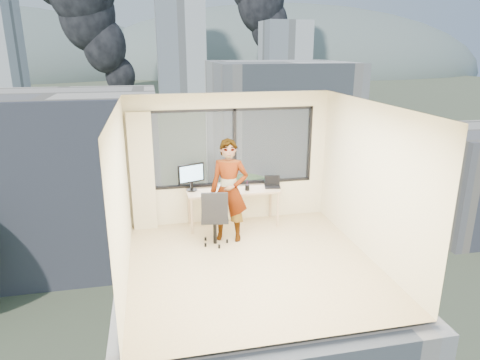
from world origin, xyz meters
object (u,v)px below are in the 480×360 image
object	(u,v)px
monitor	(191,177)
person	(229,191)
game_console	(225,185)
desk	(233,207)
handbag	(270,180)
chair	(215,216)
laptop	(273,183)

from	to	relation	value
monitor	person	bearing A→B (deg)	-71.10
monitor	game_console	xyz separation A→B (m)	(0.67, 0.07, -0.24)
desk	handbag	size ratio (longest dim) A/B	7.48
chair	handbag	bearing A→B (deg)	44.15
handbag	person	bearing A→B (deg)	-139.80
laptop	handbag	world-z (taller)	laptop
chair	handbag	size ratio (longest dim) A/B	4.45
monitor	game_console	world-z (taller)	monitor
chair	desk	bearing A→B (deg)	65.15
game_console	laptop	world-z (taller)	laptop
chair	monitor	xyz separation A→B (m)	(-0.32, 0.88, 0.49)
monitor	handbag	xyz separation A→B (m)	(1.60, 0.07, -0.18)
chair	game_console	distance (m)	1.05
chair	handbag	xyz separation A→B (m)	(1.28, 0.95, 0.31)
game_console	monitor	bearing A→B (deg)	-179.21
game_console	laptop	bearing A→B (deg)	-18.51
chair	handbag	world-z (taller)	chair
chair	game_console	bearing A→B (deg)	77.18
chair	laptop	distance (m)	1.52
desk	game_console	xyz separation A→B (m)	(-0.13, 0.20, 0.41)
desk	monitor	xyz separation A→B (m)	(-0.80, 0.12, 0.65)
desk	person	xyz separation A→B (m)	(-0.19, -0.62, 0.57)
person	game_console	world-z (taller)	person
monitor	handbag	size ratio (longest dim) A/B	2.26
chair	game_console	xyz separation A→B (m)	(0.36, 0.95, 0.25)
person	desk	bearing A→B (deg)	91.11
person	chair	bearing A→B (deg)	-135.93
handbag	chair	bearing A→B (deg)	-142.51
chair	laptop	size ratio (longest dim) A/B	3.27
monitor	desk	bearing A→B (deg)	-29.20
desk	chair	size ratio (longest dim) A/B	1.68
laptop	handbag	distance (m)	0.21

